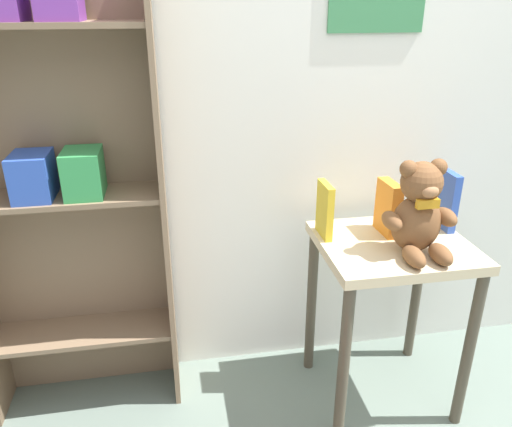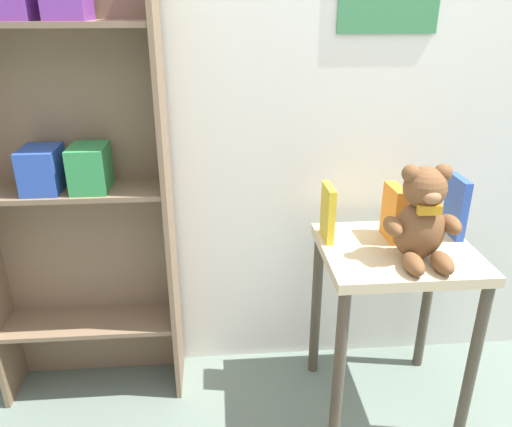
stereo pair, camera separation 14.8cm
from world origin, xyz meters
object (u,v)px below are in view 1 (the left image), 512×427
Objects in this scene: book_standing_blue at (446,200)px; teddy_bear at (419,212)px; book_standing_yellow at (325,210)px; book_standing_orange at (388,208)px; bookshelf_side at (60,168)px; display_table at (390,273)px.

teddy_bear is at bearing -138.31° from book_standing_blue.
book_standing_yellow is at bearing 145.86° from teddy_bear.
book_standing_orange is 0.90× the size of book_standing_blue.
teddy_bear reaches higher than book_standing_yellow.
bookshelf_side is 1.20m from teddy_bear.
book_standing_orange is (0.23, -0.02, -0.00)m from book_standing_yellow.
bookshelf_side reaches higher than teddy_bear.
book_standing_orange is (1.12, -0.14, -0.17)m from bookshelf_side.
book_standing_orange is at bearing -176.27° from book_standing_blue.
book_standing_orange is at bearing 101.58° from teddy_bear.
bookshelf_side is at bearing 168.97° from display_table.
teddy_bear is 0.27m from book_standing_blue.
book_standing_yellow reaches higher than book_standing_orange.
teddy_bear reaches higher than book_standing_orange.
bookshelf_side is at bearing 165.36° from teddy_bear.
display_table is (1.12, -0.22, -0.39)m from bookshelf_side.
teddy_bear is (1.16, -0.30, -0.12)m from bookshelf_side.
display_table is at bearing -11.03° from bookshelf_side.
book_standing_yellow is (-0.23, 0.10, 0.23)m from display_table.
display_table is 0.29m from teddy_bear.
book_standing_blue is (0.20, 0.17, -0.04)m from teddy_bear.
book_standing_yellow is 0.23m from book_standing_orange.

